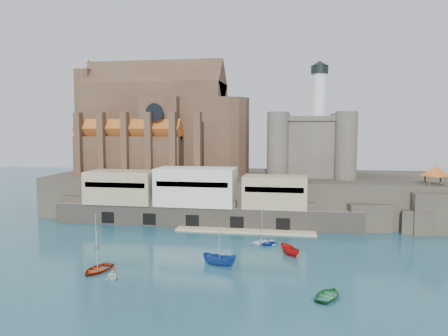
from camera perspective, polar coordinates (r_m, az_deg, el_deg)
ground at (r=77.71m, az=-0.39°, el=-11.33°), size 300.00×300.00×0.00m
promontory at (r=114.75m, az=3.01°, el=-3.37°), size 100.00×36.00×10.00m
quay at (r=100.46m, az=-3.78°, el=-3.96°), size 70.00×12.00×13.05m
church at (r=121.02m, az=-8.18°, el=5.21°), size 47.00×25.93×30.51m
castle_keep at (r=114.44m, az=11.28°, el=3.25°), size 21.20×21.20×29.30m
rock_outcrop at (r=104.79m, az=25.71°, el=-5.24°), size 14.50×10.50×8.70m
pavilion at (r=103.78m, az=25.88°, el=-0.48°), size 6.40×6.40×5.40m
boat_0 at (r=72.34m, az=-16.17°, el=-12.82°), size 4.56×2.17×6.15m
boat_1 at (r=68.66m, az=-14.37°, el=-13.77°), size 2.89×2.78×2.89m
boat_2 at (r=72.48m, az=-0.60°, el=-12.57°), size 2.78×2.74×5.91m
boat_3 at (r=61.42m, az=13.43°, el=-16.09°), size 4.21×2.70×5.70m
boat_4 at (r=85.70m, az=-16.35°, el=-9.95°), size 2.34×1.51×2.63m
boat_5 at (r=78.82m, az=8.54°, el=-11.15°), size 2.69×2.70×5.14m
boat_6 at (r=85.12m, az=4.97°, el=-9.86°), size 3.30×3.89×5.58m
boat_7 at (r=84.41m, az=5.78°, el=-10.00°), size 3.02×3.21×3.19m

